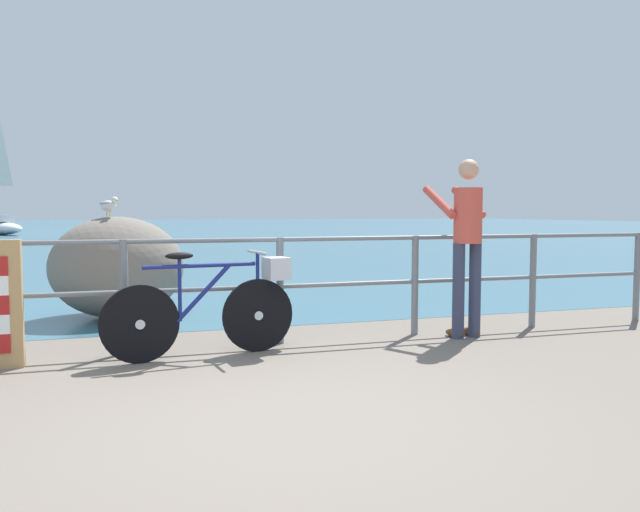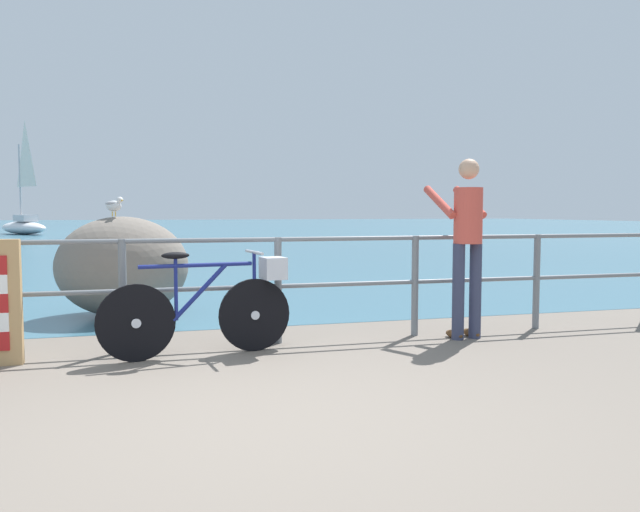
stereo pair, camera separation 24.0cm
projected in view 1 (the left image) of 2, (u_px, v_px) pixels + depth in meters
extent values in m
cube|color=#6B6056|center=(143.00, 247.00, 22.81)|extent=(120.00, 120.00, 0.10)
cube|color=#38667A|center=(132.00, 227.00, 49.41)|extent=(120.00, 90.00, 0.01)
cylinder|color=slate|center=(125.00, 297.00, 5.56)|extent=(0.07, 0.07, 1.02)
cylinder|color=slate|center=(280.00, 291.00, 5.99)|extent=(0.07, 0.07, 1.02)
cylinder|color=slate|center=(415.00, 285.00, 6.42)|extent=(0.07, 0.07, 1.02)
cylinder|color=slate|center=(533.00, 281.00, 6.84)|extent=(0.07, 0.07, 1.02)
cylinder|color=slate|center=(637.00, 277.00, 7.27)|extent=(0.07, 0.07, 1.02)
cylinder|color=slate|center=(204.00, 241.00, 5.74)|extent=(9.95, 0.04, 0.04)
cylinder|color=slate|center=(205.00, 289.00, 5.77)|extent=(9.95, 0.04, 0.04)
cylinder|color=black|center=(140.00, 324.00, 5.21)|extent=(0.66, 0.12, 0.66)
cylinder|color=#B7BCC6|center=(140.00, 324.00, 5.21)|extent=(0.09, 0.07, 0.08)
cylinder|color=black|center=(258.00, 315.00, 5.65)|extent=(0.66, 0.12, 0.66)
cylinder|color=#B7BCC6|center=(258.00, 315.00, 5.65)|extent=(0.09, 0.07, 0.08)
cylinder|color=navy|center=(201.00, 266.00, 5.40)|extent=(0.98, 0.17, 0.04)
cylinder|color=navy|center=(204.00, 293.00, 5.42)|extent=(0.50, 0.11, 0.50)
cylinder|color=navy|center=(180.00, 290.00, 5.33)|extent=(0.03, 0.03, 0.53)
ellipsoid|color=black|center=(179.00, 256.00, 5.31)|extent=(0.25, 0.13, 0.06)
cylinder|color=navy|center=(258.00, 284.00, 5.63)|extent=(0.03, 0.03, 0.57)
cylinder|color=#B7BCC6|center=(257.00, 252.00, 5.61)|extent=(0.09, 0.48, 0.03)
cube|color=#B7BCC6|center=(276.00, 268.00, 5.70)|extent=(0.23, 0.26, 0.20)
cylinder|color=#333851|center=(458.00, 291.00, 6.22)|extent=(0.12, 0.12, 0.95)
ellipsoid|color=#513319|center=(454.00, 333.00, 6.31)|extent=(0.13, 0.27, 0.08)
cylinder|color=#333851|center=(475.00, 290.00, 6.30)|extent=(0.12, 0.12, 0.95)
ellipsoid|color=#513319|center=(470.00, 332.00, 6.39)|extent=(0.13, 0.27, 0.08)
cylinder|color=#CC4C3F|center=(468.00, 216.00, 6.21)|extent=(0.28, 0.28, 0.55)
sphere|color=tan|center=(469.00, 169.00, 6.17)|extent=(0.20, 0.20, 0.20)
cylinder|color=#CC4C3F|center=(439.00, 202.00, 6.34)|extent=(0.14, 0.52, 0.34)
cylinder|color=#CC4C3F|center=(468.00, 202.00, 6.49)|extent=(0.14, 0.52, 0.34)
ellipsoid|color=slate|center=(117.00, 267.00, 7.46)|extent=(1.56, 1.36, 1.20)
cylinder|color=gold|center=(110.00, 214.00, 7.38)|extent=(0.01, 0.01, 0.06)
cylinder|color=gold|center=(107.00, 214.00, 7.35)|extent=(0.01, 0.01, 0.06)
ellipsoid|color=white|center=(108.00, 206.00, 7.36)|extent=(0.25, 0.27, 0.13)
ellipsoid|color=#9E9EA3|center=(107.00, 203.00, 7.37)|extent=(0.24, 0.26, 0.06)
sphere|color=white|center=(115.00, 200.00, 7.29)|extent=(0.08, 0.08, 0.08)
cone|color=gold|center=(117.00, 200.00, 7.26)|extent=(0.05, 0.05, 0.02)
cube|color=silver|center=(1.00, 218.00, 33.50)|extent=(1.40, 1.52, 0.36)
pyramid|color=white|center=(1.00, 152.00, 33.09)|extent=(0.96, 1.35, 3.57)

